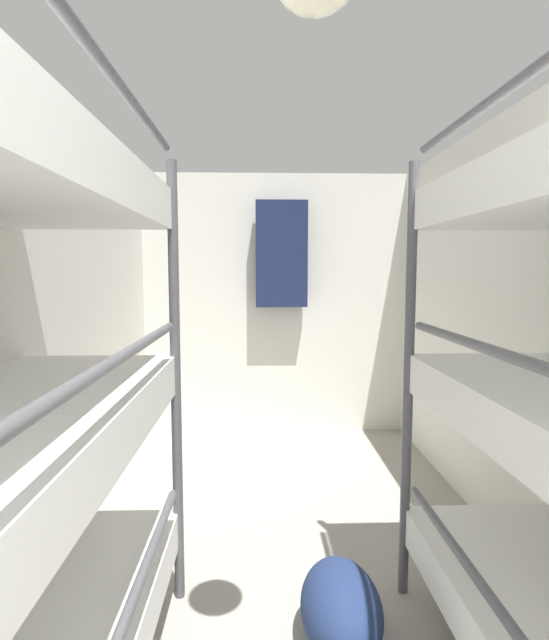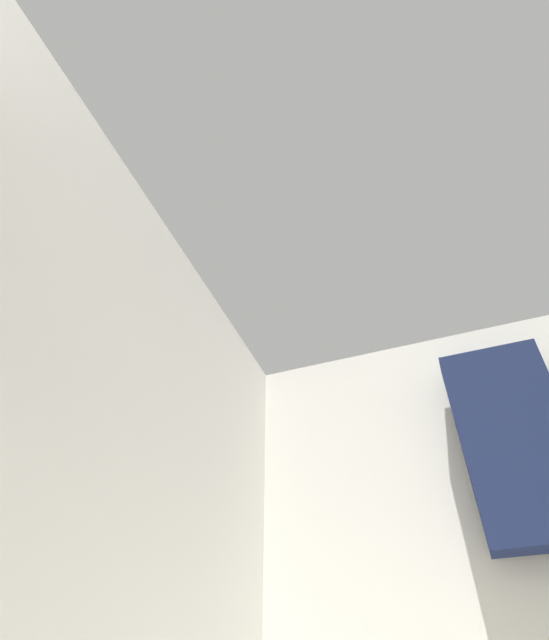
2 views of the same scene
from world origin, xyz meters
The scene contains 2 objects.
wall_back centered at (0.00, 4.79, 1.15)m, with size 2.43×0.06×2.29m.
hanging_coat centered at (0.05, 4.64, 1.59)m, with size 0.44×0.12×0.90m.
Camera 2 is at (-0.24, 2.45, 0.56)m, focal length 28.00 mm.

